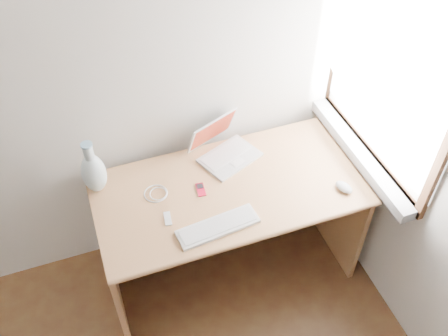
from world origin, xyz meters
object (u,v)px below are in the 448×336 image
object	(u,v)px
external_keyboard	(218,226)
vase	(94,172)
desk	(223,202)
laptop	(227,147)

from	to	relation	value
external_keyboard	vase	distance (m)	0.68
desk	vase	distance (m)	0.73
vase	external_keyboard	bearing A→B (deg)	-41.76
external_keyboard	laptop	bearing A→B (deg)	59.06
laptop	external_keyboard	world-z (taller)	laptop
laptop	external_keyboard	bearing A→B (deg)	-137.82
desk	vase	bearing A→B (deg)	168.29
desk	external_keyboard	size ratio (longest dim) A/B	3.37
laptop	external_keyboard	xyz separation A→B (m)	(-0.22, -0.47, -0.04)
desk	vase	size ratio (longest dim) A/B	4.40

